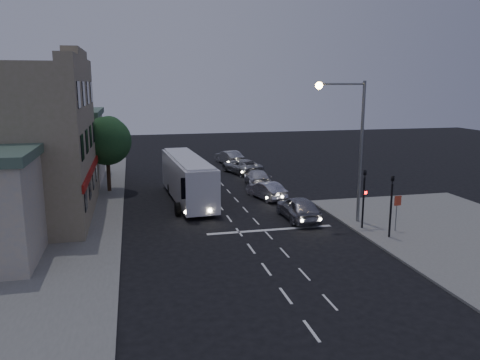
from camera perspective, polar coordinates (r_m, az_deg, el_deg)
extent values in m
plane|color=black|center=(27.00, 0.84, -7.66)|extent=(120.00, 120.00, 0.00)
cube|color=slate|center=(34.61, -24.06, -4.23)|extent=(12.00, 50.00, 0.12)
cube|color=silver|center=(18.28, 8.71, -17.72)|extent=(0.12, 1.60, 0.01)
cube|color=silver|center=(20.78, 5.59, -13.85)|extent=(0.12, 1.60, 0.01)
cube|color=silver|center=(23.39, 3.22, -10.80)|extent=(0.12, 1.60, 0.01)
cube|color=silver|center=(26.09, 1.37, -8.35)|extent=(0.12, 1.60, 0.01)
cube|color=silver|center=(28.85, -0.11, -6.37)|extent=(0.12, 1.60, 0.01)
cube|color=silver|center=(31.65, -1.33, -4.73)|extent=(0.12, 1.60, 0.01)
cube|color=silver|center=(34.48, -2.34, -3.35)|extent=(0.12, 1.60, 0.01)
cube|color=silver|center=(37.34, -3.19, -2.19)|extent=(0.12, 1.60, 0.01)
cube|color=silver|center=(40.22, -3.92, -1.19)|extent=(0.12, 1.60, 0.01)
cube|color=silver|center=(43.12, -4.56, -0.32)|extent=(0.12, 1.60, 0.01)
cube|color=silver|center=(20.48, 10.90, -14.42)|extent=(0.10, 1.50, 0.01)
cube|color=silver|center=(23.00, 7.84, -11.30)|extent=(0.10, 1.50, 0.01)
cube|color=silver|center=(25.62, 5.44, -8.79)|extent=(0.10, 1.50, 0.01)
cube|color=silver|center=(28.31, 3.52, -6.74)|extent=(0.10, 1.50, 0.01)
cube|color=silver|center=(31.07, 1.95, -5.04)|extent=(0.10, 1.50, 0.01)
cube|color=silver|center=(33.86, 0.64, -3.62)|extent=(0.10, 1.50, 0.01)
cube|color=silver|center=(36.69, -0.46, -2.42)|extent=(0.10, 1.50, 0.01)
cube|color=silver|center=(39.54, -1.40, -1.39)|extent=(0.10, 1.50, 0.01)
cube|color=silver|center=(42.41, -2.22, -0.49)|extent=(0.10, 1.50, 0.01)
cube|color=silver|center=(45.30, -2.93, 0.29)|extent=(0.10, 1.50, 0.01)
cube|color=silver|center=(29.33, 3.72, -6.08)|extent=(8.00, 0.35, 0.01)
cube|color=silver|center=(36.09, -6.41, 0.24)|extent=(3.10, 11.39, 3.00)
cube|color=silver|center=(35.82, -6.47, 2.67)|extent=(2.70, 10.99, 0.17)
cube|color=black|center=(30.57, -5.21, -0.92)|extent=(2.16, 0.26, 1.41)
cube|color=black|center=(36.58, -4.68, 1.40)|extent=(0.68, 9.36, 0.84)
cube|color=black|center=(36.32, -8.37, 1.24)|extent=(0.68, 9.36, 0.84)
cube|color=#933721|center=(37.23, -4.75, -0.04)|extent=(0.38, 5.15, 1.31)
cube|color=#933721|center=(36.98, -8.40, -0.20)|extent=(0.38, 5.15, 1.31)
cylinder|color=black|center=(32.47, -7.60, -3.55)|extent=(0.39, 0.96, 0.94)
cylinder|color=black|center=(32.75, -3.51, -3.33)|extent=(0.39, 0.96, 0.94)
cylinder|color=black|center=(38.55, -8.50, -1.15)|extent=(0.39, 0.96, 0.94)
cylinder|color=black|center=(38.79, -5.05, -0.98)|extent=(0.39, 0.96, 0.94)
cylinder|color=black|center=(40.10, -8.69, -0.65)|extent=(0.39, 0.96, 0.94)
cylinder|color=black|center=(40.33, -5.37, -0.50)|extent=(0.39, 0.96, 0.94)
cylinder|color=#FFF2CC|center=(30.80, -6.61, -3.91)|extent=(0.25, 0.06, 0.24)
cylinder|color=#FFF2CC|center=(31.01, -3.68, -3.75)|extent=(0.25, 0.06, 0.24)
imported|color=gray|center=(31.50, 7.12, -3.39)|extent=(1.93, 4.72, 1.60)
imported|color=#B2B1BA|center=(36.95, 3.22, -1.25)|extent=(2.45, 4.38, 1.37)
imported|color=silver|center=(41.72, 2.12, 0.27)|extent=(2.42, 4.98, 1.39)
imported|color=#A1A1A1|center=(47.43, 0.21, 1.71)|extent=(3.85, 5.71, 1.45)
imported|color=#B0B0B0|center=(52.93, -1.33, 2.79)|extent=(2.65, 4.91, 1.54)
cylinder|color=black|center=(29.87, 14.80, -2.71)|extent=(0.12, 0.12, 3.20)
imported|color=black|center=(29.44, 15.00, 1.16)|extent=(0.15, 0.18, 0.90)
cube|color=black|center=(29.55, 15.03, -1.47)|extent=(0.25, 0.12, 0.30)
cube|color=#FF0C0C|center=(29.49, 15.09, -1.50)|extent=(0.16, 0.02, 0.18)
cylinder|color=black|center=(28.53, 17.90, -3.56)|extent=(0.12, 0.12, 3.20)
imported|color=black|center=(28.08, 18.16, 0.48)|extent=(0.18, 0.15, 0.90)
cylinder|color=slate|center=(30.01, 18.50, -4.05)|extent=(0.06, 0.06, 2.00)
cube|color=#BA3923|center=(29.73, 18.68, -2.41)|extent=(0.45, 0.03, 0.60)
cylinder|color=slate|center=(30.71, 14.53, 3.22)|extent=(0.20, 0.20, 9.00)
cylinder|color=slate|center=(29.74, 12.34, 11.38)|extent=(3.00, 0.12, 0.12)
sphere|color=#FFBF59|center=(29.14, 9.61, 11.28)|extent=(0.44, 0.44, 0.44)
cube|color=#7C7455|center=(33.89, -26.42, 3.99)|extent=(10.00, 12.00, 10.00)
cube|color=#7C7455|center=(32.94, -19.44, 13.52)|extent=(1.00, 12.00, 0.50)
cube|color=#7C7455|center=(32.97, -19.50, 14.39)|extent=(1.00, 6.00, 0.50)
cube|color=#9D130F|center=(33.37, -17.67, 1.08)|extent=(0.15, 12.00, 0.50)
cube|color=black|center=(29.15, -18.30, -2.05)|extent=(0.06, 1.30, 1.50)
cube|color=black|center=(32.06, -17.83, -0.81)|extent=(0.06, 1.30, 1.50)
cube|color=black|center=(34.99, -17.45, 0.23)|extent=(0.06, 1.30, 1.50)
cube|color=black|center=(37.93, -17.12, 1.10)|extent=(0.06, 1.30, 1.50)
cube|color=black|center=(28.61, -18.68, 3.79)|extent=(0.06, 1.30, 1.50)
cube|color=black|center=(31.58, -18.17, 4.51)|extent=(0.06, 1.30, 1.50)
cube|color=black|center=(34.55, -17.75, 5.11)|extent=(0.06, 1.30, 1.50)
cube|color=black|center=(37.52, -17.40, 5.61)|extent=(0.06, 1.30, 1.50)
cube|color=black|center=(28.39, -19.08, 9.80)|extent=(0.06, 1.30, 1.50)
cube|color=black|center=(31.38, -18.52, 9.95)|extent=(0.06, 1.30, 1.50)
cube|color=black|center=(34.36, -18.06, 10.08)|extent=(0.06, 1.30, 1.50)
cube|color=black|center=(37.35, -17.68, 10.19)|extent=(0.06, 1.30, 1.50)
cube|color=#A09E9B|center=(45.72, -22.22, 3.50)|extent=(9.00, 9.00, 6.00)
cube|color=#466050|center=(45.42, -22.53, 7.55)|extent=(9.40, 9.40, 0.50)
cylinder|color=black|center=(40.48, -15.72, 0.67)|extent=(0.32, 0.32, 2.80)
sphere|color=#173C20|center=(40.06, -15.94, 4.61)|extent=(4.00, 4.00, 4.00)
sphere|color=#285626|center=(40.57, -15.67, 5.70)|extent=(2.60, 2.60, 2.60)
sphere|color=#173C20|center=(39.44, -16.45, 5.06)|extent=(2.40, 2.40, 2.40)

